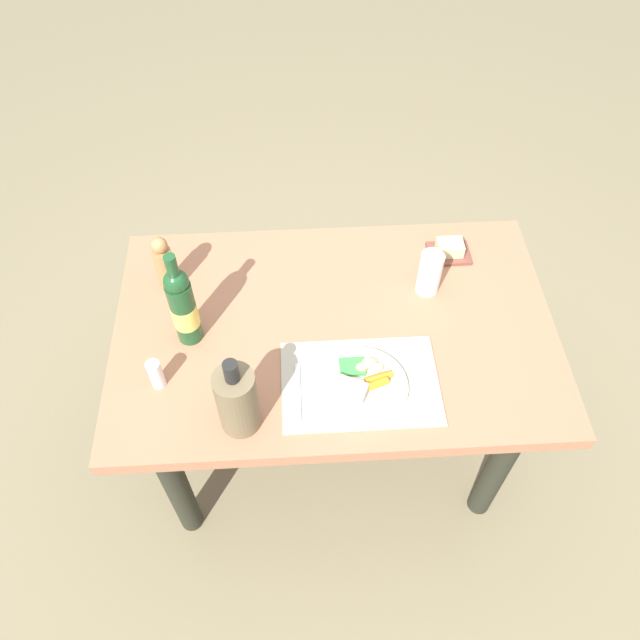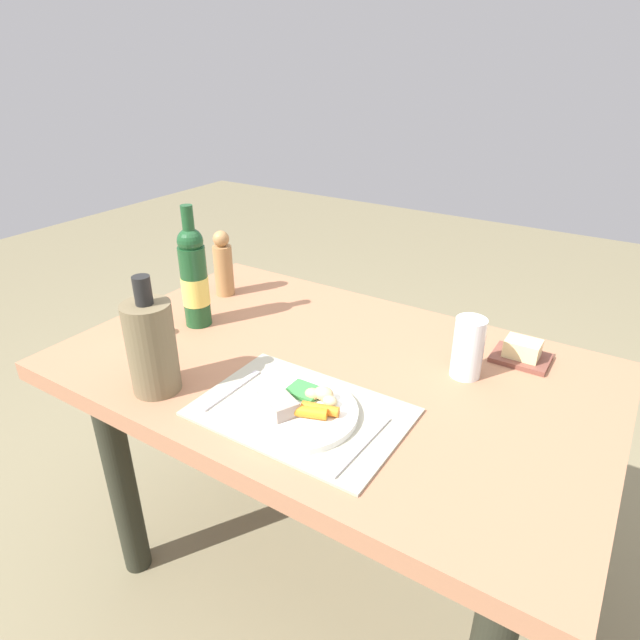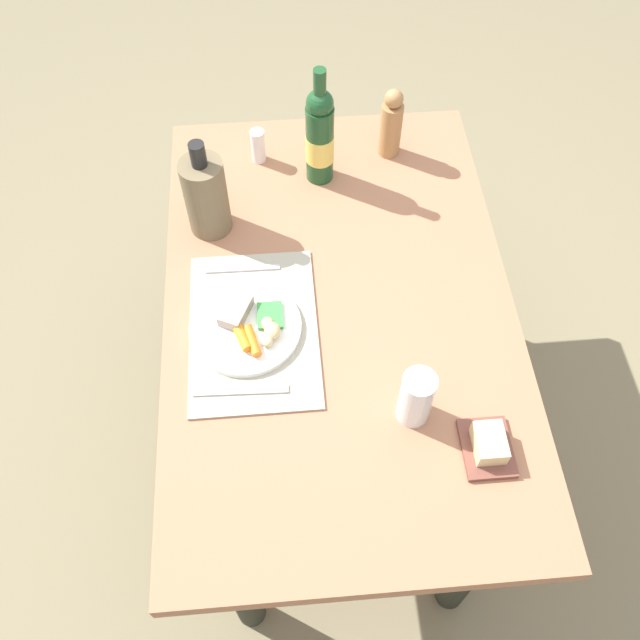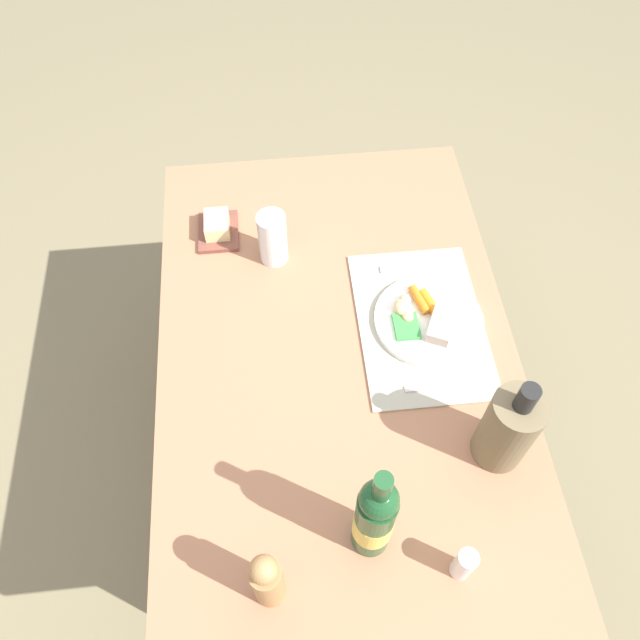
% 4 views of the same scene
% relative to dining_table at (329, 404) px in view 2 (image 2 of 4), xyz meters
% --- Properties ---
extents(ground_plane, '(8.00, 8.00, 0.00)m').
position_rel_dining_table_xyz_m(ground_plane, '(0.00, 0.00, -0.62)').
color(ground_plane, '#7A7052').
extents(dining_table, '(1.27, 0.80, 0.73)m').
position_rel_dining_table_xyz_m(dining_table, '(0.00, 0.00, 0.00)').
color(dining_table, '#A36C4D').
rests_on(dining_table, ground_plane).
extents(placemat, '(0.42, 0.29, 0.01)m').
position_rel_dining_table_xyz_m(placemat, '(0.05, -0.20, 0.12)').
color(placemat, '#AAA590').
rests_on(placemat, dining_table).
extents(dinner_plate, '(0.25, 0.25, 0.04)m').
position_rel_dining_table_xyz_m(dinner_plate, '(0.05, -0.21, 0.14)').
color(dinner_plate, white).
rests_on(dinner_plate, placemat).
extents(fork, '(0.02, 0.18, 0.00)m').
position_rel_dining_table_xyz_m(fork, '(-0.11, -0.22, 0.13)').
color(fork, silver).
rests_on(fork, placemat).
extents(knife, '(0.03, 0.20, 0.00)m').
position_rel_dining_table_xyz_m(knife, '(0.21, -0.23, 0.13)').
color(knife, silver).
rests_on(knife, placemat).
extents(butter_dish, '(0.13, 0.10, 0.05)m').
position_rel_dining_table_xyz_m(butter_dish, '(0.38, 0.26, 0.14)').
color(butter_dish, brown).
rests_on(butter_dish, dining_table).
extents(wine_bottle, '(0.07, 0.07, 0.33)m').
position_rel_dining_table_xyz_m(wine_bottle, '(-0.41, -0.01, 0.25)').
color(wine_bottle, '#1B4924').
rests_on(wine_bottle, dining_table).
extents(water_tumbler, '(0.07, 0.07, 0.14)m').
position_rel_dining_table_xyz_m(water_tumbler, '(0.29, 0.12, 0.18)').
color(water_tumbler, silver).
rests_on(water_tumbler, dining_table).
extents(pepper_mill, '(0.06, 0.06, 0.20)m').
position_rel_dining_table_xyz_m(pepper_mill, '(-0.48, 0.18, 0.21)').
color(pepper_mill, '#A87848').
rests_on(pepper_mill, dining_table).
extents(cooler_bottle, '(0.10, 0.10, 0.26)m').
position_rel_dining_table_xyz_m(cooler_bottle, '(-0.26, -0.29, 0.22)').
color(cooler_bottle, brown).
rests_on(cooler_bottle, dining_table).
extents(salt_shaker, '(0.04, 0.04, 0.09)m').
position_rel_dining_table_xyz_m(salt_shaker, '(-0.48, -0.17, 0.17)').
color(salt_shaker, white).
rests_on(salt_shaker, dining_table).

